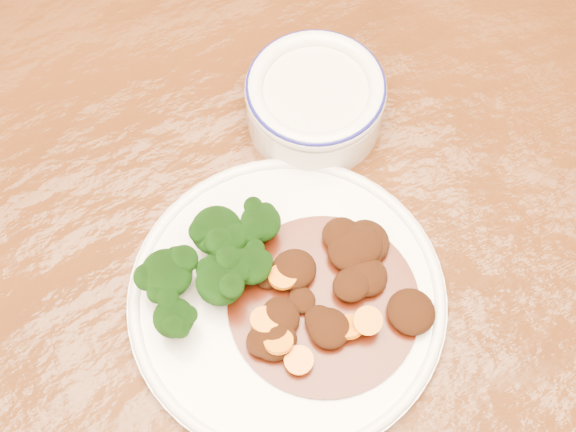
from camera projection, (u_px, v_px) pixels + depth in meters
ground at (278, 409)px, 1.42m from camera, size 4.00×4.00×0.00m
dining_table at (270, 263)px, 0.82m from camera, size 1.51×0.92×0.75m
dinner_plate at (287, 298)px, 0.70m from camera, size 0.28×0.28×0.02m
broccoli_florets at (211, 263)px, 0.68m from camera, size 0.14×0.09×0.05m
mince_stew at (335, 286)px, 0.69m from camera, size 0.17×0.17×0.03m
dip_bowl at (315, 100)px, 0.77m from camera, size 0.13×0.13×0.06m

